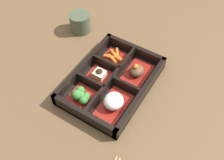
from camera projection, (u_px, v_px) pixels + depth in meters
The scene contains 9 objects.
ground_plane at pixel (112, 85), 0.84m from camera, with size 3.00×3.00×0.00m, color brown.
bento_base at pixel (112, 84), 0.84m from camera, with size 0.31×0.23×0.01m.
bento_rim at pixel (112, 80), 0.82m from camera, with size 0.31×0.23×0.05m.
bowl_stew at pixel (137, 72), 0.84m from camera, with size 0.12×0.07×0.05m.
bowl_rice at pixel (114, 102), 0.76m from camera, with size 0.12×0.07×0.05m.
bowl_carrots at pixel (114, 57), 0.89m from camera, with size 0.08×0.08×0.02m.
bowl_tofu at pixel (99, 75), 0.84m from camera, with size 0.07×0.08×0.03m.
bowl_greens at pixel (81, 96), 0.78m from camera, with size 0.08×0.08×0.04m.
tea_cup at pixel (80, 22), 0.97m from camera, with size 0.08×0.08×0.07m.
Camera 1 is at (0.43, 0.26, 0.67)m, focal length 42.00 mm.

